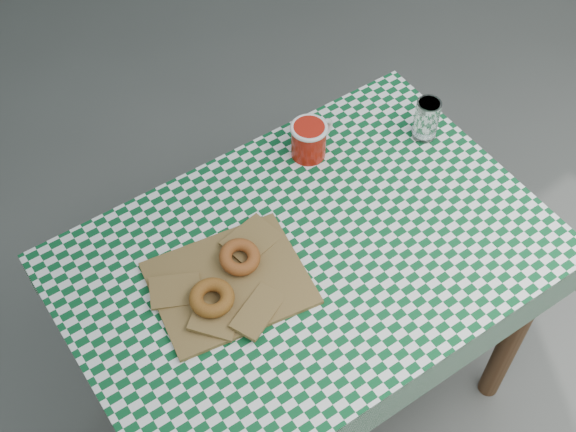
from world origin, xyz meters
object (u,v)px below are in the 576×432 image
Objects in this scene: paper_bag at (230,282)px; drinking_glass at (426,119)px; table at (306,335)px; coffee_mug at (309,140)px.

paper_bag is 2.94× the size of drinking_glass.
paper_bag is at bearing 170.31° from table.
drinking_glass is at bearing 17.02° from table.
coffee_mug is 0.30m from drinking_glass.
paper_bag is 0.66m from drinking_glass.
paper_bag is at bearing -160.29° from coffee_mug.
table is 6.25× the size of coffee_mug.
table is at bearing -168.15° from drinking_glass.
table is 3.26× the size of paper_bag.
paper_bag is 0.43m from coffee_mug.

